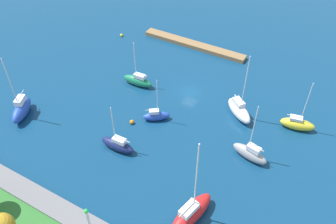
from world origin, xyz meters
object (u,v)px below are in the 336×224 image
at_px(sailboat_green_east_end, 138,81).
at_px(sailboat_navy_along_channel, 118,144).
at_px(mooring_buoy_orange, 132,122).
at_px(mooring_buoy_yellow, 121,35).
at_px(pier_dock, 194,45).
at_px(sailboat_gray_by_breakwater, 250,153).
at_px(sailboat_yellow_off_beacon, 297,124).
at_px(harbor_beacon, 88,217).
at_px(sailboat_red_far_north, 191,212).
at_px(sailboat_blue_mid_basin, 21,109).
at_px(sailboat_blue_lone_south, 156,116).
at_px(sailboat_white_outer_mooring, 239,110).

bearing_deg(sailboat_green_east_end, sailboat_navy_along_channel, 109.16).
height_order(mooring_buoy_orange, mooring_buoy_yellow, mooring_buoy_orange).
height_order(sailboat_green_east_end, sailboat_navy_along_channel, sailboat_green_east_end).
relative_size(pier_dock, sailboat_gray_by_breakwater, 2.28).
height_order(sailboat_yellow_off_beacon, sailboat_navy_along_channel, sailboat_yellow_off_beacon).
relative_size(harbor_beacon, sailboat_green_east_end, 0.40).
relative_size(sailboat_red_far_north, sailboat_green_east_end, 1.52).
distance_m(pier_dock, sailboat_blue_mid_basin, 38.15).
bearing_deg(sailboat_navy_along_channel, pier_dock, -86.21).
distance_m(harbor_beacon, sailboat_blue_mid_basin, 27.06).
relative_size(sailboat_gray_by_breakwater, sailboat_blue_mid_basin, 0.86).
distance_m(sailboat_green_east_end, sailboat_blue_mid_basin, 21.24).
distance_m(sailboat_yellow_off_beacon, sailboat_blue_mid_basin, 46.70).
xyz_separation_m(sailboat_blue_lone_south, sailboat_gray_by_breakwater, (-16.85, 0.41, 0.28)).
bearing_deg(sailboat_blue_lone_south, harbor_beacon, -117.39).
bearing_deg(sailboat_gray_by_breakwater, sailboat_white_outer_mooring, -47.29).
relative_size(pier_dock, sailboat_red_far_north, 1.69).
distance_m(sailboat_yellow_off_beacon, mooring_buoy_orange, 27.57).
bearing_deg(sailboat_blue_lone_south, sailboat_navy_along_channel, -138.02).
distance_m(harbor_beacon, sailboat_gray_by_breakwater, 25.55).
height_order(sailboat_red_far_north, sailboat_blue_mid_basin, sailboat_red_far_north).
bearing_deg(sailboat_blue_lone_south, sailboat_blue_mid_basin, 170.11).
xyz_separation_m(sailboat_gray_by_breakwater, mooring_buoy_orange, (19.93, 2.49, -0.80)).
bearing_deg(mooring_buoy_yellow, sailboat_blue_mid_basin, 91.01).
bearing_deg(harbor_beacon, sailboat_gray_by_breakwater, -121.33).
bearing_deg(sailboat_navy_along_channel, sailboat_gray_by_breakwater, -157.35).
relative_size(sailboat_white_outer_mooring, sailboat_navy_along_channel, 1.45).
height_order(sailboat_blue_lone_south, sailboat_navy_along_channel, sailboat_navy_along_channel).
bearing_deg(sailboat_white_outer_mooring, sailboat_navy_along_channel, -90.51).
relative_size(sailboat_white_outer_mooring, mooring_buoy_yellow, 18.85).
distance_m(sailboat_gray_by_breakwater, sailboat_red_far_north, 13.94).
relative_size(sailboat_green_east_end, sailboat_navy_along_channel, 1.08).
distance_m(sailboat_green_east_end, sailboat_navy_along_channel, 16.55).
distance_m(sailboat_yellow_off_beacon, sailboat_red_far_north, 24.87).
distance_m(sailboat_red_far_north, mooring_buoy_orange, 20.17).
xyz_separation_m(harbor_beacon, sailboat_green_east_end, (11.60, -28.69, -2.56)).
relative_size(sailboat_yellow_off_beacon, sailboat_navy_along_channel, 1.12).
xyz_separation_m(sailboat_white_outer_mooring, mooring_buoy_orange, (14.98, 10.74, -0.96)).
bearing_deg(sailboat_navy_along_channel, mooring_buoy_yellow, -57.41).
height_order(harbor_beacon, sailboat_yellow_off_beacon, sailboat_yellow_off_beacon).
xyz_separation_m(sailboat_green_east_end, mooring_buoy_orange, (-4.89, 9.46, -0.71)).
bearing_deg(pier_dock, mooring_buoy_yellow, 14.78).
xyz_separation_m(sailboat_white_outer_mooring, sailboat_red_far_north, (-1.84, 21.84, -0.00)).
xyz_separation_m(sailboat_yellow_off_beacon, mooring_buoy_orange, (24.54, 12.54, -0.71)).
bearing_deg(pier_dock, sailboat_blue_mid_basin, 65.46).
relative_size(harbor_beacon, sailboat_navy_along_channel, 0.44).
height_order(sailboat_gray_by_breakwater, mooring_buoy_yellow, sailboat_gray_by_breakwater).
distance_m(harbor_beacon, sailboat_red_far_north, 13.18).
xyz_separation_m(sailboat_navy_along_channel, mooring_buoy_orange, (1.32, -5.87, -0.67)).
height_order(sailboat_white_outer_mooring, mooring_buoy_yellow, sailboat_white_outer_mooring).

